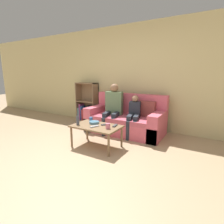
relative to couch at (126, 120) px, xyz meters
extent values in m
plane|color=tan|center=(-0.05, -1.99, -0.30)|extent=(22.00, 22.00, 0.00)
cube|color=beige|center=(-0.05, 0.54, 1.00)|extent=(12.00, 0.06, 2.60)
cube|color=#DB5B70|center=(-0.01, -0.05, -0.14)|extent=(1.82, 0.86, 0.32)
cube|color=#C95467|center=(-0.01, -0.14, 0.07)|extent=(1.38, 0.68, 0.10)
cube|color=#DB5B70|center=(-0.01, 0.29, 0.37)|extent=(1.82, 0.18, 0.49)
cube|color=#DB5B70|center=(-0.81, -0.05, -0.01)|extent=(0.22, 0.86, 0.58)
cube|color=#DB5B70|center=(0.79, -0.05, -0.01)|extent=(0.22, 0.86, 0.58)
cube|color=#93423D|center=(0.48, 0.14, 0.30)|extent=(0.36, 0.12, 0.36)
cube|color=#8E7051|center=(-1.77, 0.36, 0.27)|extent=(0.02, 0.28, 1.14)
cube|color=#8E7051|center=(-1.14, 0.36, 0.27)|extent=(0.02, 0.28, 1.14)
cube|color=#8E7051|center=(-1.45, 0.49, 0.27)|extent=(0.65, 0.02, 1.14)
cube|color=#8E7051|center=(-1.45, 0.36, -0.29)|extent=(0.65, 0.28, 0.02)
cube|color=#8E7051|center=(-1.45, 0.36, 0.30)|extent=(0.60, 0.28, 0.02)
cube|color=#8E7051|center=(-1.45, 0.36, 0.83)|extent=(0.65, 0.28, 0.02)
cube|color=#6699A8|center=(-1.72, 0.35, -0.09)|extent=(0.06, 0.19, 0.37)
cube|color=#993D84|center=(-1.67, 0.35, -0.03)|extent=(0.04, 0.21, 0.48)
cube|color=#33519E|center=(-1.62, 0.35, -0.06)|extent=(0.04, 0.19, 0.42)
cube|color=red|center=(-1.56, 0.35, -0.11)|extent=(0.06, 0.23, 0.33)
cube|color=#33519E|center=(-1.49, 0.35, -0.08)|extent=(0.06, 0.23, 0.40)
cube|color=#B77542|center=(-1.43, 0.34, -0.10)|extent=(0.04, 0.17, 0.35)
cube|color=#232328|center=(-1.37, 0.34, -0.04)|extent=(0.06, 0.19, 0.46)
cylinder|color=brown|center=(-0.52, -1.32, -0.10)|extent=(0.04, 0.04, 0.40)
cylinder|color=brown|center=(0.32, -1.32, -0.10)|extent=(0.04, 0.04, 0.40)
cylinder|color=brown|center=(-0.52, -0.84, -0.10)|extent=(0.04, 0.04, 0.40)
cylinder|color=brown|center=(0.32, -0.84, -0.10)|extent=(0.04, 0.04, 0.40)
cube|color=brown|center=(-0.10, -1.08, 0.11)|extent=(0.92, 0.56, 0.03)
cylinder|color=#282D38|center=(-0.33, -0.48, -0.09)|extent=(0.11, 0.11, 0.42)
cylinder|color=#282D38|center=(-0.11, -0.43, -0.09)|extent=(0.11, 0.11, 0.42)
cube|color=#282D38|center=(-0.37, -0.26, 0.17)|extent=(0.17, 0.39, 0.09)
cube|color=#282D38|center=(-0.16, -0.21, 0.17)|extent=(0.17, 0.39, 0.09)
cube|color=#66845B|center=(-0.31, -0.01, 0.40)|extent=(0.44, 0.28, 0.55)
sphere|color=#936B4C|center=(-0.31, -0.01, 0.76)|extent=(0.20, 0.20, 0.20)
cylinder|color=#282D38|center=(0.28, -0.46, -0.09)|extent=(0.11, 0.11, 0.42)
cylinder|color=#282D38|center=(0.41, -0.42, -0.09)|extent=(0.11, 0.11, 0.42)
cube|color=#282D38|center=(0.22, -0.24, 0.17)|extent=(0.19, 0.39, 0.09)
cube|color=#282D38|center=(0.36, -0.21, 0.17)|extent=(0.19, 0.39, 0.09)
cube|color=#282D38|center=(0.23, 0.00, 0.30)|extent=(0.30, 0.26, 0.35)
sphere|color=#A87A5B|center=(0.23, 0.00, 0.54)|extent=(0.15, 0.15, 0.15)
cylinder|color=#3D70B2|center=(-0.37, -0.88, 0.17)|extent=(0.07, 0.07, 0.09)
cylinder|color=pink|center=(0.19, -1.13, 0.18)|extent=(0.08, 0.08, 0.10)
cube|color=#47474C|center=(0.23, -0.93, 0.14)|extent=(0.07, 0.18, 0.02)
cube|color=#47474C|center=(0.03, -0.96, 0.14)|extent=(0.13, 0.17, 0.02)
cube|color=#B7B7BC|center=(-0.08, -1.17, 0.14)|extent=(0.11, 0.18, 0.02)
cylinder|color=teal|center=(-0.22, -0.98, 0.15)|extent=(0.20, 0.20, 0.05)
cylinder|color=#424756|center=(-0.44, -1.21, 0.21)|extent=(0.06, 0.06, 0.17)
cylinder|color=#424756|center=(-0.44, -1.21, 0.32)|extent=(0.03, 0.03, 0.04)
camera|label=1|loc=(1.77, -3.68, 1.08)|focal=28.00mm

